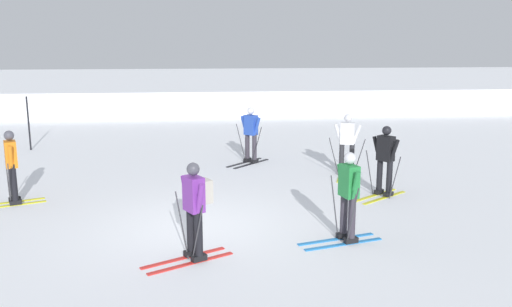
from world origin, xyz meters
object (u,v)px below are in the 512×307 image
Objects in this scene: skier_purple at (195,206)px; skier_black at (385,159)px; skier_orange at (11,165)px; skier_green at (348,194)px; skier_white at (347,142)px; skier_blue at (251,133)px; trail_marker_pole at (29,123)px.

skier_black is at bearing 37.55° from skier_purple.
skier_purple is at bearing -142.45° from skier_black.
skier_black is at bearing -1.12° from skier_orange.
skier_green is at bearing 11.44° from skier_purple.
skier_white is (4.10, 5.56, -0.04)m from skier_purple.
skier_orange is (-5.78, -3.70, -0.00)m from skier_blue.
skier_white and skier_blue have the same top height.
skier_orange is (-8.31, -1.96, -0.00)m from skier_white.
skier_blue is 7.80m from trail_marker_pole.
trail_marker_pole is (-1.56, 6.36, 0.00)m from skier_orange.
skier_white is 10.81m from trail_marker_pole.
skier_blue is 1.00× the size of skier_black.
trail_marker_pole is (-8.57, 9.39, 0.00)m from skier_green.
skier_white and skier_green have the same top height.
skier_blue is (1.57, 7.30, -0.04)m from skier_purple.
skier_blue is at bearing 32.62° from skier_orange.
trail_marker_pole is at bearing 155.99° from skier_white.
skier_purple is at bearing -40.56° from skier_orange.
skier_orange is 8.68m from skier_black.
skier_black is (4.47, 3.43, -0.04)m from skier_purple.
skier_blue and skier_orange have the same top height.
trail_marker_pole is (-9.87, 4.40, 0.00)m from skier_white.
skier_green is (7.01, -3.04, 0.00)m from skier_orange.
skier_purple is 1.00× the size of skier_green.
skier_orange is at bearing -166.73° from skier_white.
skier_black is at bearing 59.81° from skier_green.
trail_marker_pole reaches higher than skier_blue.
trail_marker_pole is (-10.23, 6.53, 0.00)m from skier_black.
skier_green is 0.93× the size of trail_marker_pole.
skier_black is (2.90, -3.87, -0.00)m from skier_blue.
skier_black is at bearing -53.17° from skier_blue.
skier_green is (-1.31, -5.00, 0.00)m from skier_white.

